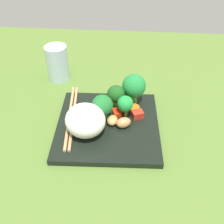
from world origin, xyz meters
TOP-DOWN VIEW (x-y plane):
  - ground_plane at (0.00, 0.00)cm, footprint 110.00×110.00cm
  - square_plate at (0.00, 0.00)cm, footprint 24.10×24.10cm
  - rice_mound at (3.21, -4.52)cm, footprint 12.20×12.26cm
  - broccoli_floret_0 at (-6.05, 1.45)cm, footprint 4.31×4.31cm
  - broccoli_floret_1 at (-1.21, -1.30)cm, footprint 4.85×4.85cm
  - broccoli_floret_2 at (-8.54, 5.65)cm, footprint 5.81×5.81cm
  - broccoli_floret_3 at (-2.71, 3.81)cm, footprint 3.67×3.67cm
  - carrot_slice_0 at (-7.95, -0.03)cm, footprint 2.83×2.83cm
  - carrot_slice_1 at (-5.19, 3.39)cm, footprint 3.90×3.90cm
  - carrot_slice_2 at (-5.17, -1.14)cm, footprint 3.18×3.18cm
  - carrot_slice_3 at (-5.63, 5.91)cm, footprint 3.75×3.75cm
  - pepper_chunk_0 at (-2.64, 6.76)cm, footprint 2.81×3.10cm
  - pepper_chunk_1 at (-2.81, 1.91)cm, footprint 3.08×2.61cm
  - chicken_piece_0 at (-8.51, 2.95)cm, footprint 4.32×4.01cm
  - chicken_piece_1 at (0.78, 3.64)cm, footprint 3.81×4.21cm
  - chicken_piece_2 at (0.13, 1.04)cm, footprint 3.34×2.83cm
  - chopstick_pair at (-1.71, -8.78)cm, footprint 22.46×3.96cm
  - drinking_glass at (-19.79, -15.99)cm, footprint 6.14×6.14cm

SIDE VIEW (x-z plane):
  - ground_plane at x=0.00cm, z-range -2.00..0.00cm
  - square_plate at x=0.00cm, z-range 0.00..1.34cm
  - carrot_slice_1 at x=-5.19cm, z-range 1.34..1.83cm
  - carrot_slice_0 at x=-7.95cm, z-range 1.34..1.85cm
  - chopstick_pair at x=-1.71cm, z-range 1.34..2.05cm
  - carrot_slice_3 at x=-5.63cm, z-range 1.34..2.08cm
  - carrot_slice_2 at x=-5.17cm, z-range 1.34..2.14cm
  - pepper_chunk_1 at x=-2.81cm, z-range 1.34..2.87cm
  - pepper_chunk_0 at x=-2.64cm, z-range 1.34..3.08cm
  - chicken_piece_2 at x=0.13cm, z-range 1.34..3.32cm
  - chicken_piece_1 at x=0.78cm, z-range 1.34..3.67cm
  - chicken_piece_0 at x=-8.51cm, z-range 1.34..3.92cm
  - rice_mound at x=3.21cm, z-range 1.34..8.25cm
  - drinking_glass at x=-19.79cm, z-range 0.00..10.09cm
  - broccoli_floret_3 at x=-2.71cm, z-range 2.24..8.05cm
  - broccoli_floret_0 at x=-6.05cm, z-range 2.12..8.31cm
  - broccoli_floret_1 at x=-1.21cm, z-range 2.09..8.82cm
  - broccoli_floret_2 at x=-8.54cm, z-range 2.14..9.96cm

